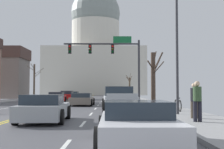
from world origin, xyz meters
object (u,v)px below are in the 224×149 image
Objects in this scene: street_lamp_right at (173,18)px; sedan_near_03 at (137,124)px; pickup_truck_near_01 at (119,100)px; sedan_near_02 at (44,109)px; sedan_near_00 at (82,100)px; pedestrian_00 at (194,99)px; sedan_oncoming_02 at (73,95)px; bicycle_parked at (178,105)px; sedan_oncoming_01 at (67,96)px; pedestrian_01 at (197,99)px; sedan_oncoming_00 at (56,97)px; signal_gantry at (112,55)px.

sedan_near_03 is (-2.67, -8.27, -4.72)m from street_lamp_right.
pickup_truck_near_01 is 1.34× the size of sedan_near_02.
street_lamp_right is 14.18m from sedan_near_00.
pedestrian_00 reaches higher than sedan_near_00.
bicycle_parked is (10.65, -34.37, -0.07)m from sedan_oncoming_02.
sedan_near_02 is (-6.29, -2.53, -4.69)m from street_lamp_right.
sedan_oncoming_01 is at bearing -88.71° from sedan_oncoming_02.
sedan_oncoming_00 is at bearing 112.58° from pedestrian_01.
sedan_near_03 is 45.72m from sedan_oncoming_02.
sedan_oncoming_01 is 33.33m from pedestrian_01.
street_lamp_right is 8.24m from sedan_near_02.
pedestrian_01 is (9.89, -23.78, 0.48)m from sedan_oncoming_00.
signal_gantry is 1.76× the size of sedan_near_03.
street_lamp_right is 1.96× the size of sedan_near_03.
pedestrian_00 is (10.30, -39.26, 0.45)m from sedan_oncoming_02.
pickup_truck_near_01 is 4.28m from bicycle_parked.
sedan_oncoming_02 is at bearing 95.17° from sedan_near_02.
bicycle_parked is (6.74, -9.47, -0.06)m from sedan_near_00.
sedan_near_02 reaches higher than sedan_near_03.
sedan_oncoming_01 is 0.96× the size of sedan_oncoming_02.
sedan_oncoming_01 is at bearing 106.72° from pickup_truck_near_01.
sedan_near_02 is at bearing -158.12° from street_lamp_right.
pickup_truck_near_01 is at bearing 113.53° from pedestrian_00.
bicycle_parked is (10.45, -25.45, -0.13)m from sedan_oncoming_01.
sedan_oncoming_00 is 0.99× the size of sedan_oncoming_02.
bicycle_parked is at bearing -54.54° from sedan_near_00.
signal_gantry reaches higher than pedestrian_00.
sedan_oncoming_00 is (-7.07, 28.15, 0.04)m from sedan_near_03.
pickup_truck_near_01 is 16.52m from sedan_oncoming_00.
sedan_oncoming_02 reaches higher than sedan_near_00.
sedan_oncoming_02 is (-0.20, 8.92, -0.06)m from sedan_oncoming_01.
sedan_near_03 is 2.77× the size of pedestrian_01.
street_lamp_right is at bearing -60.95° from pickup_truck_near_01.
sedan_near_02 reaches higher than sedan_oncoming_02.
sedan_oncoming_00 is (-3.79, 7.91, 0.02)m from sedan_near_00.
signal_gantry reaches higher than sedan_oncoming_01.
street_lamp_right reaches higher than pedestrian_00.
pedestrian_00 is at bearing 62.13° from sedan_near_03.
signal_gantry is 4.47× the size of bicycle_parked.
sedan_oncoming_00 is at bearing -90.61° from sedan_oncoming_01.
pedestrian_00 is (3.11, 5.89, 0.48)m from sedan_near_03.
sedan_near_00 is at bearing 114.02° from pedestrian_00.
signal_gantry is 23.93m from sedan_near_03.
signal_gantry reaches higher than sedan_oncoming_00.
pedestrian_00 is (0.44, -2.38, -4.24)m from street_lamp_right.
sedan_near_02 is at bearing -83.71° from sedan_oncoming_01.
sedan_oncoming_00 is at bearing -89.61° from sedan_oncoming_02.
sedan_oncoming_02 is at bearing 107.11° from signal_gantry.
sedan_oncoming_01 is at bearing 107.11° from pedestrian_01.
sedan_oncoming_02 is (-7.19, 45.15, 0.03)m from sedan_near_03.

